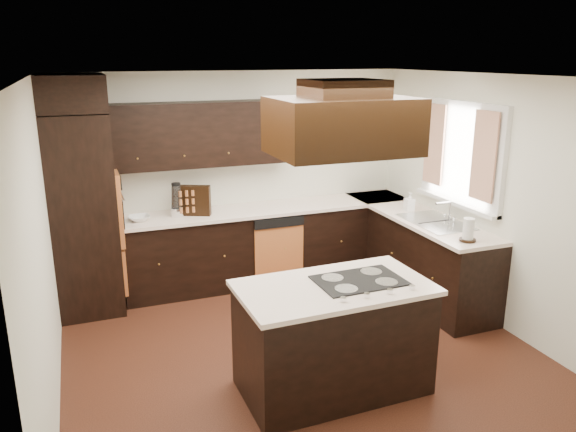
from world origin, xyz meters
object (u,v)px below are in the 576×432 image
(island, at_px, (333,340))
(range_hood, at_px, (343,126))
(oven_column, at_px, (84,215))
(spice_rack, at_px, (192,200))

(island, relative_size, range_hood, 1.41)
(oven_column, height_order, island, oven_column)
(island, bearing_deg, spice_rack, 103.55)
(island, distance_m, range_hood, 1.72)
(oven_column, height_order, range_hood, range_hood)
(oven_column, relative_size, range_hood, 2.02)
(range_hood, distance_m, spice_rack, 2.65)
(oven_column, xyz_separation_m, range_hood, (1.88, -2.25, 1.10))
(oven_column, distance_m, range_hood, 3.13)
(oven_column, height_order, spice_rack, oven_column)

